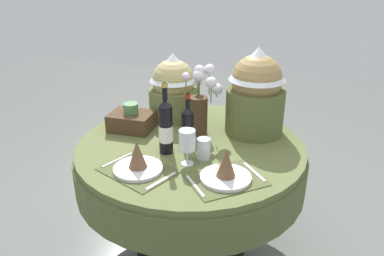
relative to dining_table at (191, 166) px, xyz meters
The scene contains 12 objects.
ground 0.58m from the dining_table, ahead, with size 8.00×8.00×0.00m, color slate.
dining_table is the anchor object (origin of this frame).
place_setting_left 0.43m from the dining_table, 114.43° to the right, with size 0.42×0.38×0.16m.
place_setting_right 0.45m from the dining_table, 50.69° to the right, with size 0.43×0.42×0.16m.
flower_vase 0.37m from the dining_table, 82.84° to the left, with size 0.20×0.20×0.40m.
wine_bottle_left 0.33m from the dining_table, 125.27° to the right, with size 0.07×0.07×0.38m.
wine_bottle_centre 0.27m from the dining_table, 94.75° to the right, with size 0.07×0.07×0.31m.
wine_glass_right 0.36m from the dining_table, 77.97° to the right, with size 0.08×0.08×0.18m.
tumbler_near_left 0.27m from the dining_table, 52.51° to the right, with size 0.07×0.07×0.11m, color silver.
gift_tub_back_left 0.54m from the dining_table, 121.25° to the left, with size 0.31×0.31×0.41m.
gift_tub_back_right 0.58m from the dining_table, 39.39° to the left, with size 0.34×0.34×0.50m.
woven_basket_side_left 0.45m from the dining_table, 166.84° to the left, with size 0.25×0.19×0.16m.
Camera 1 is at (0.53, -1.85, 1.68)m, focal length 36.28 mm.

